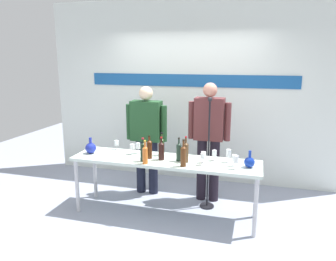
{
  "coord_description": "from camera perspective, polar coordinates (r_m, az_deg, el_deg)",
  "views": [
    {
      "loc": [
        1.11,
        -3.76,
        2.05
      ],
      "look_at": [
        0.0,
        0.15,
        1.12
      ],
      "focal_mm": 33.98,
      "sensor_mm": 36.0,
      "label": 1
    }
  ],
  "objects": [
    {
      "name": "wine_glass_right_0",
      "position": [
        3.81,
        12.09,
        -5.15
      ],
      "size": [
        0.06,
        0.06,
        0.17
      ],
      "color": "white",
      "rests_on": "display_table"
    },
    {
      "name": "ground_plane",
      "position": [
        4.42,
        -0.55,
        -14.76
      ],
      "size": [
        10.0,
        10.0,
        0.0
      ],
      "primitive_type": "plane",
      "color": "#969DB2"
    },
    {
      "name": "wine_glass_right_5",
      "position": [
        4.03,
        10.82,
        -4.03
      ],
      "size": [
        0.06,
        0.06,
        0.17
      ],
      "color": "white",
      "rests_on": "display_table"
    },
    {
      "name": "display_table",
      "position": [
        4.14,
        -0.57,
        -6.01
      ],
      "size": [
        2.44,
        0.59,
        0.77
      ],
      "color": "silver",
      "rests_on": "ground"
    },
    {
      "name": "back_wall",
      "position": [
        5.36,
        3.87,
        6.96
      ],
      "size": [
        4.93,
        0.11,
        3.0
      ],
      "color": "white",
      "rests_on": "ground"
    },
    {
      "name": "presenter_left",
      "position": [
        4.78,
        -3.88,
        -0.46
      ],
      "size": [
        0.64,
        0.22,
        1.65
      ],
      "color": "black",
      "rests_on": "ground"
    },
    {
      "name": "microphone_stand",
      "position": [
        4.44,
        7.16,
        -7.34
      ],
      "size": [
        0.2,
        0.2,
        1.55
      ],
      "color": "black",
      "rests_on": "ground"
    },
    {
      "name": "decanter_blue_right",
      "position": [
        3.92,
        14.4,
        -5.49
      ],
      "size": [
        0.13,
        0.13,
        0.21
      ],
      "color": "#112E99",
      "rests_on": "display_table"
    },
    {
      "name": "wine_bottle_7",
      "position": [
        4.07,
        -1.2,
        -3.56
      ],
      "size": [
        0.08,
        0.08,
        0.3
      ],
      "color": "black",
      "rests_on": "display_table"
    },
    {
      "name": "wine_bottle_4",
      "position": [
        4.01,
        -4.51,
        -3.69
      ],
      "size": [
        0.07,
        0.07,
        0.3
      ],
      "color": "black",
      "rests_on": "display_table"
    },
    {
      "name": "wine_bottle_6",
      "position": [
        4.13,
        -3.36,
        -3.23
      ],
      "size": [
        0.07,
        0.07,
        0.31
      ],
      "color": "#4F250E",
      "rests_on": "display_table"
    },
    {
      "name": "wine_glass_right_2",
      "position": [
        4.08,
        8.31,
        -4.11
      ],
      "size": [
        0.06,
        0.06,
        0.14
      ],
      "color": "white",
      "rests_on": "display_table"
    },
    {
      "name": "wine_bottle_2",
      "position": [
        4.02,
        1.95,
        -3.75
      ],
      "size": [
        0.06,
        0.06,
        0.3
      ],
      "color": "#1D3125",
      "rests_on": "display_table"
    },
    {
      "name": "wine_bottle_3",
      "position": [
        3.92,
        -4.12,
        -4.24
      ],
      "size": [
        0.06,
        0.06,
        0.3
      ],
      "color": "orange",
      "rests_on": "display_table"
    },
    {
      "name": "wine_bottle_0",
      "position": [
        4.25,
        -1.12,
        -2.77
      ],
      "size": [
        0.07,
        0.07,
        0.31
      ],
      "color": "#1F3918",
      "rests_on": "display_table"
    },
    {
      "name": "wine_glass_left_2",
      "position": [
        4.32,
        -6.42,
        -2.91
      ],
      "size": [
        0.07,
        0.07,
        0.14
      ],
      "color": "white",
      "rests_on": "display_table"
    },
    {
      "name": "presenter_right",
      "position": [
        4.55,
        7.34,
        -0.76
      ],
      "size": [
        0.6,
        0.22,
        1.72
      ],
      "color": "black",
      "rests_on": "ground"
    },
    {
      "name": "wine_glass_right_4",
      "position": [
        3.89,
        6.27,
        -4.66
      ],
      "size": [
        0.06,
        0.06,
        0.15
      ],
      "color": "white",
      "rests_on": "display_table"
    },
    {
      "name": "wine_bottle_5",
      "position": [
        3.98,
        3.2,
        -3.79
      ],
      "size": [
        0.07,
        0.07,
        0.33
      ],
      "color": "#50351C",
      "rests_on": "display_table"
    },
    {
      "name": "wine_glass_left_1",
      "position": [
        4.58,
        -9.22,
        -2.23
      ],
      "size": [
        0.06,
        0.06,
        0.14
      ],
      "color": "white",
      "rests_on": "display_table"
    },
    {
      "name": "wine_glass_right_3",
      "position": [
        3.92,
        11.83,
        -4.88
      ],
      "size": [
        0.06,
        0.06,
        0.14
      ],
      "color": "white",
      "rests_on": "display_table"
    },
    {
      "name": "decanter_blue_left",
      "position": [
        4.47,
        -13.7,
        -3.04
      ],
      "size": [
        0.15,
        0.15,
        0.22
      ],
      "color": "#1E2B9C",
      "rests_on": "display_table"
    },
    {
      "name": "wine_glass_left_0",
      "position": [
        4.37,
        -5.4,
        -2.79
      ],
      "size": [
        0.06,
        0.06,
        0.15
      ],
      "color": "white",
      "rests_on": "display_table"
    },
    {
      "name": "wine_glass_right_1",
      "position": [
        3.98,
        6.37,
        -4.36
      ],
      "size": [
        0.06,
        0.06,
        0.14
      ],
      "color": "white",
      "rests_on": "display_table"
    },
    {
      "name": "wine_bottle_1",
      "position": [
        3.82,
        2.78,
        -4.46
      ],
      "size": [
        0.07,
        0.07,
        0.34
      ],
      "color": "#552C12",
      "rests_on": "display_table"
    }
  ]
}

